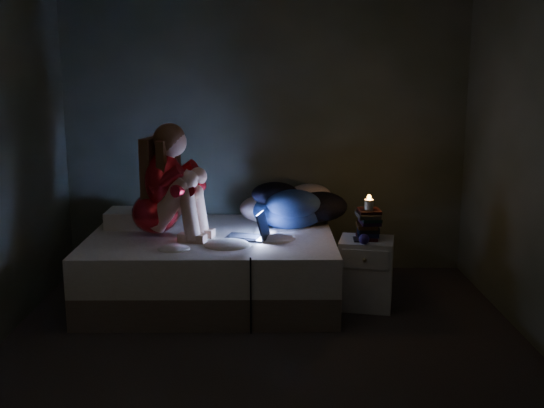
{
  "coord_description": "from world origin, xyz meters",
  "views": [
    {
      "loc": [
        0.01,
        -3.93,
        1.81
      ],
      "look_at": [
        0.05,
        1.0,
        0.8
      ],
      "focal_mm": 42.8,
      "sensor_mm": 36.0,
      "label": 1
    }
  ],
  "objects_px": {
    "nightstand": "(366,273)",
    "phone": "(359,240)",
    "bed": "(212,266)",
    "laptop": "(246,225)",
    "candle": "(369,204)",
    "woman": "(154,180)"
  },
  "relations": [
    {
      "from": "nightstand",
      "to": "phone",
      "type": "bearing_deg",
      "value": -134.0
    },
    {
      "from": "bed",
      "to": "laptop",
      "type": "distance_m",
      "value": 0.49
    },
    {
      "from": "bed",
      "to": "candle",
      "type": "xyz_separation_m",
      "value": [
        1.23,
        -0.17,
        0.54
      ]
    },
    {
      "from": "bed",
      "to": "nightstand",
      "type": "relative_size",
      "value": 3.57
    },
    {
      "from": "bed",
      "to": "nightstand",
      "type": "height_order",
      "value": "nightstand"
    },
    {
      "from": "laptop",
      "to": "bed",
      "type": "bearing_deg",
      "value": 167.63
    },
    {
      "from": "candle",
      "to": "laptop",
      "type": "bearing_deg",
      "value": 178.12
    },
    {
      "from": "woman",
      "to": "phone",
      "type": "relative_size",
      "value": 6.44
    },
    {
      "from": "woman",
      "to": "laptop",
      "type": "relative_size",
      "value": 2.84
    },
    {
      "from": "nightstand",
      "to": "candle",
      "type": "distance_m",
      "value": 0.54
    },
    {
      "from": "phone",
      "to": "bed",
      "type": "bearing_deg",
      "value": 158.85
    },
    {
      "from": "bed",
      "to": "woman",
      "type": "relative_size",
      "value": 2.15
    },
    {
      "from": "laptop",
      "to": "nightstand",
      "type": "height_order",
      "value": "laptop"
    },
    {
      "from": "woman",
      "to": "candle",
      "type": "xyz_separation_m",
      "value": [
        1.66,
        -0.11,
        -0.17
      ]
    },
    {
      "from": "bed",
      "to": "phone",
      "type": "height_order",
      "value": "phone"
    },
    {
      "from": "bed",
      "to": "candle",
      "type": "relative_size",
      "value": 24.2
    },
    {
      "from": "laptop",
      "to": "phone",
      "type": "relative_size",
      "value": 2.27
    },
    {
      "from": "woman",
      "to": "phone",
      "type": "distance_m",
      "value": 1.65
    },
    {
      "from": "nightstand",
      "to": "candle",
      "type": "bearing_deg",
      "value": 76.54
    },
    {
      "from": "laptop",
      "to": "nightstand",
      "type": "bearing_deg",
      "value": 10.85
    },
    {
      "from": "nightstand",
      "to": "woman",
      "type": "bearing_deg",
      "value": -172.57
    },
    {
      "from": "woman",
      "to": "nightstand",
      "type": "relative_size",
      "value": 1.66
    }
  ]
}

